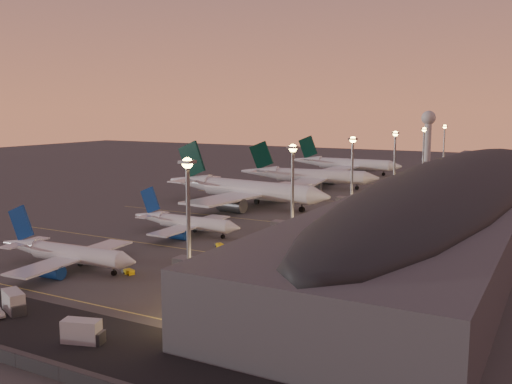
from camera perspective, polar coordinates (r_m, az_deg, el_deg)
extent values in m
plane|color=#454340|center=(149.38, -9.04, -4.80)|extent=(700.00, 700.00, 0.00)
cylinder|color=silver|center=(125.82, -17.41, -5.98)|extent=(22.47, 5.33, 3.79)
cone|color=silver|center=(117.73, -12.70, -6.77)|extent=(3.85, 4.03, 3.79)
cone|color=silver|center=(136.88, -22.47, -4.89)|extent=(10.29, 4.48, 3.79)
cube|color=silver|center=(126.69, -17.76, -6.21)|extent=(8.66, 32.29, 0.42)
cylinder|color=navy|center=(131.62, -15.43, -6.14)|extent=(5.21, 3.18, 2.84)
cylinder|color=navy|center=(121.65, -19.73, -7.52)|extent=(5.21, 3.18, 2.84)
cube|color=navy|center=(135.53, -22.44, -2.89)|extent=(6.97, 1.05, 8.22)
cube|color=silver|center=(135.88, -22.13, -4.71)|extent=(4.38, 11.71, 0.27)
cylinder|color=black|center=(120.58, -14.02, -7.76)|extent=(0.32, 0.32, 1.50)
cylinder|color=black|center=(120.64, -14.02, -7.86)|extent=(1.10, 0.74, 1.06)
cylinder|color=black|center=(129.55, -17.16, -6.77)|extent=(0.32, 0.32, 1.50)
cylinder|color=black|center=(129.60, -17.16, -6.86)|extent=(1.10, 0.74, 1.06)
cylinder|color=black|center=(125.81, -18.78, -7.29)|extent=(0.32, 0.32, 1.50)
cylinder|color=black|center=(125.87, -18.78, -7.38)|extent=(1.10, 0.74, 1.06)
cylinder|color=silver|center=(154.10, -6.16, -3.11)|extent=(21.21, 3.68, 3.61)
cone|color=silver|center=(147.57, -2.22, -3.58)|extent=(3.43, 3.62, 3.61)
cone|color=silver|center=(163.13, -10.62, -2.41)|extent=(9.59, 3.64, 3.61)
cube|color=silver|center=(154.80, -6.47, -3.30)|extent=(6.26, 30.41, 0.40)
cylinder|color=navy|center=(160.08, -4.89, -3.34)|extent=(4.80, 2.72, 2.71)
cylinder|color=navy|center=(149.36, -7.72, -4.23)|extent=(4.80, 2.72, 2.71)
cube|color=navy|center=(162.04, -10.53, -0.80)|extent=(6.61, 0.56, 7.83)
cube|color=silver|center=(162.31, -10.31, -2.26)|extent=(3.46, 10.95, 0.25)
cylinder|color=black|center=(149.83, -3.34, -4.39)|extent=(0.29, 0.29, 1.42)
cylinder|color=black|center=(149.88, -3.34, -4.47)|extent=(1.01, 0.63, 1.01)
cylinder|color=black|center=(157.60, -6.14, -3.79)|extent=(0.29, 0.29, 1.42)
cylinder|color=black|center=(157.64, -6.14, -3.86)|extent=(1.01, 0.63, 1.01)
cylinder|color=black|center=(153.57, -7.21, -4.13)|extent=(0.29, 0.29, 1.42)
cylinder|color=black|center=(153.62, -7.21, -4.20)|extent=(1.01, 0.63, 1.01)
cylinder|color=silver|center=(196.64, 0.13, 0.18)|extent=(42.99, 11.22, 6.43)
cone|color=silver|center=(183.70, 6.45, -0.45)|extent=(7.55, 7.17, 6.43)
cone|color=silver|center=(215.61, -6.59, 1.06)|extent=(19.82, 8.57, 6.43)
cube|color=silver|center=(197.98, -0.35, -0.10)|extent=(19.32, 63.17, 0.71)
cylinder|color=#5A5C61|center=(208.71, 2.14, -0.27)|extent=(10.09, 5.88, 4.82)
cylinder|color=#5A5C61|center=(186.67, -2.45, -1.29)|extent=(10.09, 5.88, 4.82)
cube|color=black|center=(214.09, -6.44, 3.25)|extent=(12.71, 2.40, 14.27)
cube|color=silver|center=(213.96, -6.13, 1.27)|extent=(9.36, 23.02, 0.45)
cylinder|color=black|center=(187.77, 4.60, -1.63)|extent=(0.57, 0.57, 2.57)
cylinder|color=black|center=(187.84, 4.60, -1.74)|extent=(1.92, 1.32, 1.80)
cylinder|color=black|center=(202.91, 0.07, -0.85)|extent=(0.57, 0.57, 2.57)
cylinder|color=black|center=(202.97, 0.07, -0.96)|extent=(1.92, 1.32, 1.80)
cylinder|color=black|center=(195.72, -1.45, -1.20)|extent=(0.57, 0.57, 2.57)
cylinder|color=black|center=(195.78, -1.45, -1.31)|extent=(1.92, 1.32, 1.80)
cylinder|color=silver|center=(245.42, 6.41, 1.61)|extent=(38.44, 11.05, 5.75)
cone|color=silver|center=(241.00, 11.51, 1.37)|extent=(6.88, 6.55, 5.75)
cone|color=silver|center=(253.47, 0.36, 2.04)|extent=(17.81, 8.11, 5.75)
cube|color=silver|center=(245.99, 5.99, 1.39)|extent=(18.76, 56.56, 0.63)
cylinder|color=#5A5C61|center=(257.70, 6.94, 1.26)|extent=(9.11, 5.48, 4.31)
cylinder|color=#5A5C61|center=(234.20, 5.52, 0.57)|extent=(9.11, 5.48, 4.31)
cube|color=black|center=(252.47, 0.54, 3.70)|extent=(11.35, 2.45, 12.76)
cube|color=silver|center=(252.66, 0.80, 2.21)|extent=(8.89, 20.67, 0.40)
cylinder|color=black|center=(242.54, 10.06, 0.49)|extent=(0.52, 0.52, 2.30)
cylinder|color=black|center=(242.58, 10.05, 0.41)|extent=(1.74, 1.22, 1.61)
cylinder|color=black|center=(250.54, 5.95, 0.82)|extent=(0.52, 0.52, 2.30)
cylinder|color=black|center=(250.58, 5.95, 0.75)|extent=(1.74, 1.22, 1.61)
cylinder|color=black|center=(242.83, 5.46, 0.59)|extent=(0.52, 0.52, 2.30)
cylinder|color=black|center=(242.87, 5.46, 0.51)|extent=(1.74, 1.22, 1.61)
cylinder|color=silver|center=(300.95, 9.79, 2.76)|extent=(37.62, 6.20, 5.68)
cone|color=silver|center=(294.35, 13.78, 2.52)|extent=(6.13, 5.76, 5.68)
cone|color=silver|center=(311.10, 5.06, 3.16)|extent=(17.03, 5.91, 5.68)
cube|color=silver|center=(301.66, 9.46, 2.59)|extent=(11.66, 55.02, 0.62)
cylinder|color=#5A5C61|center=(312.77, 10.42, 2.41)|extent=(8.54, 4.37, 4.26)
cylinder|color=#5A5C61|center=(290.18, 8.85, 2.00)|extent=(8.54, 4.37, 4.26)
cube|color=black|center=(310.18, 5.22, 4.50)|extent=(11.21, 1.01, 12.60)
cube|color=silver|center=(310.18, 5.41, 3.30)|extent=(6.33, 19.84, 0.40)
cylinder|color=black|center=(296.44, 12.64, 1.82)|extent=(0.46, 0.46, 2.27)
cylinder|color=black|center=(296.48, 12.63, 1.76)|extent=(1.60, 1.02, 1.59)
cylinder|color=black|center=(306.09, 9.49, 2.11)|extent=(0.46, 0.46, 2.27)
cylinder|color=black|center=(306.13, 9.49, 2.05)|extent=(1.60, 1.02, 1.59)
cylinder|color=black|center=(298.68, 8.96, 1.97)|extent=(0.46, 0.46, 2.27)
cylinder|color=black|center=(298.72, 8.96, 1.91)|extent=(1.60, 1.02, 1.59)
cube|color=#4D4D52|center=(191.24, 20.14, -0.50)|extent=(40.00, 255.00, 12.00)
ellipsoid|color=black|center=(190.47, 20.23, 1.28)|extent=(39.00, 253.00, 10.92)
cube|color=#F3B264|center=(195.33, 14.26, -0.37)|extent=(0.40, 244.80, 8.00)
cube|color=#5A5C61|center=(105.42, -4.39, -7.75)|extent=(16.00, 3.20, 3.00)
cylinder|color=slate|center=(110.48, -7.89, -8.29)|extent=(0.70, 0.70, 4.40)
cube|color=#5A5C61|center=(139.61, 4.63, -3.75)|extent=(16.00, 3.20, 3.00)
cylinder|color=slate|center=(143.47, 1.69, -4.34)|extent=(0.70, 0.70, 4.40)
cube|color=#5A5C61|center=(180.94, 10.47, -1.09)|extent=(16.00, 3.20, 3.00)
cylinder|color=slate|center=(183.94, 8.08, -1.60)|extent=(0.70, 0.70, 4.40)
cube|color=#5A5C61|center=(235.24, 14.85, 0.93)|extent=(16.00, 3.20, 3.00)
cylinder|color=slate|center=(237.55, 12.96, 0.50)|extent=(0.70, 0.70, 4.40)
cube|color=#5A5C61|center=(289.60, 17.54, 2.16)|extent=(16.00, 3.20, 3.00)
cylinder|color=slate|center=(291.48, 15.97, 1.81)|extent=(0.70, 0.70, 4.40)
cylinder|color=slate|center=(94.33, -6.75, -4.69)|extent=(0.70, 0.70, 25.00)
cube|color=slate|center=(92.32, -6.88, 3.02)|extent=(2.20, 2.20, 0.50)
sphere|color=#FFCF53|center=(92.34, -6.88, 2.89)|extent=(1.80, 1.80, 1.80)
cylinder|color=slate|center=(128.36, 3.65, -1.18)|extent=(0.70, 0.70, 25.00)
cube|color=slate|center=(126.89, 3.71, 4.49)|extent=(2.20, 2.20, 0.50)
sphere|color=#FFCF53|center=(126.90, 3.71, 4.40)|extent=(1.80, 1.80, 1.80)
cylinder|color=slate|center=(165.09, 9.56, 0.85)|extent=(0.70, 0.70, 25.00)
cube|color=slate|center=(163.95, 9.67, 5.25)|extent=(2.20, 2.20, 0.50)
sphere|color=#FFCF53|center=(163.96, 9.66, 5.18)|extent=(1.80, 1.80, 1.80)
cylinder|color=slate|center=(207.85, 13.66, 2.25)|extent=(0.70, 0.70, 25.00)
cube|color=slate|center=(206.95, 13.78, 5.75)|extent=(2.20, 2.20, 0.50)
sphere|color=#FFCF53|center=(206.96, 13.78, 5.69)|extent=(1.80, 1.80, 1.80)
cylinder|color=slate|center=(251.40, 16.35, 3.16)|extent=(0.70, 0.70, 25.00)
cube|color=slate|center=(250.65, 16.47, 6.05)|extent=(2.20, 2.20, 0.50)
sphere|color=#FFCF53|center=(250.66, 16.47, 6.01)|extent=(1.80, 1.80, 1.80)
cylinder|color=slate|center=(295.39, 18.25, 3.80)|extent=(0.70, 0.70, 25.00)
cube|color=slate|center=(294.75, 18.36, 6.26)|extent=(2.20, 2.20, 0.50)
sphere|color=#FFCF53|center=(294.75, 18.36, 6.22)|extent=(1.80, 1.80, 1.80)
cylinder|color=silver|center=(383.63, 16.78, 4.88)|extent=(4.40, 4.40, 26.00)
sphere|color=silver|center=(383.11, 16.88, 7.12)|extent=(9.00, 9.00, 9.00)
cube|color=#D8C659|center=(118.38, -22.64, -8.84)|extent=(90.00, 0.36, 0.00)
cube|color=#D8C659|center=(145.57, -10.25, -5.17)|extent=(90.00, 0.36, 0.00)
cube|color=#D8C659|center=(177.68, -2.12, -2.60)|extent=(90.00, 0.36, 0.00)
cube|color=#D8C659|center=(216.95, 3.98, -0.62)|extent=(90.00, 0.36, 0.00)
cube|color=#D8C659|center=(267.42, 8.93, 0.99)|extent=(90.00, 0.36, 0.00)
cylinder|color=#2D2D30|center=(83.89, -22.92, -15.26)|extent=(0.12, 0.12, 2.00)
cylinder|color=#2D2D30|center=(78.21, -19.11, -16.83)|extent=(0.12, 0.12, 2.00)
cube|color=yellow|center=(120.81, -12.57, -7.81)|extent=(2.49, 1.97, 1.00)
cube|color=#5A5C61|center=(122.21, -12.96, -7.70)|extent=(1.57, 1.51, 0.72)
cylinder|color=black|center=(120.55, -12.09, -7.97)|extent=(0.43, 0.28, 0.40)
cylinder|color=black|center=(119.89, -12.65, -8.08)|extent=(0.43, 0.28, 0.40)
cylinder|color=black|center=(121.90, -12.49, -7.80)|extent=(0.43, 0.28, 0.40)
cylinder|color=black|center=(121.25, -13.04, -7.91)|extent=(0.43, 0.28, 0.40)
cube|color=yellow|center=(101.76, -5.29, -10.68)|extent=(2.62, 1.79, 1.14)
cube|color=#5A5C61|center=(102.94, -6.10, -10.56)|extent=(1.57, 1.48, 0.83)
cylinder|color=black|center=(101.87, -4.60, -10.85)|extent=(0.47, 0.23, 0.45)
cylinder|color=black|center=(100.74, -5.16, -11.08)|extent=(0.47, 0.23, 0.45)
cylinder|color=black|center=(102.99, -5.42, -10.65)|extent=(0.47, 0.23, 0.45)
cylinder|color=black|center=(101.88, -5.98, -10.87)|extent=(0.47, 0.23, 0.45)
cube|color=yellow|center=(140.33, -3.64, -5.36)|extent=(2.51, 2.30, 0.98)
cube|color=#5A5C61|center=(141.79, -3.89, -5.27)|extent=(1.68, 1.66, 0.71)
cylinder|color=black|center=(139.95, -3.25, -5.52)|extent=(0.41, 0.35, 0.39)
cylinder|color=black|center=(139.44, -3.76, -5.58)|extent=(0.41, 0.35, 0.39)
cylinder|color=black|center=(141.37, -3.51, -5.38)|extent=(0.41, 0.35, 0.39)
cylinder|color=black|center=(140.87, -4.01, -5.43)|extent=(0.41, 0.35, 0.39)
cube|color=silver|center=(105.12, -23.08, -10.02)|extent=(6.17, 4.57, 3.50)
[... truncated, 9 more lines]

